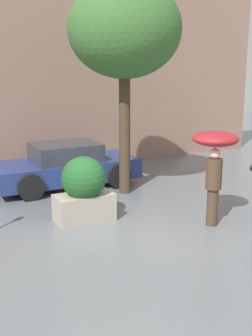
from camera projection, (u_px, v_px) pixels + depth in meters
ground_plane at (129, 239)px, 8.52m from camera, size 40.00×40.00×0.00m
building_facade at (31, 79)px, 13.37m from camera, size 18.00×0.30×6.00m
planter_box at (84, 189)px, 9.34m from camera, size 1.30×0.98×1.49m
person_adult at (215, 153)px, 9.01m from camera, size 0.99×0.99×2.06m
parked_car_near at (66, 166)px, 12.17m from camera, size 4.14×2.01×1.26m
street_tree at (125, 31)px, 10.66m from camera, size 2.91×2.91×5.56m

